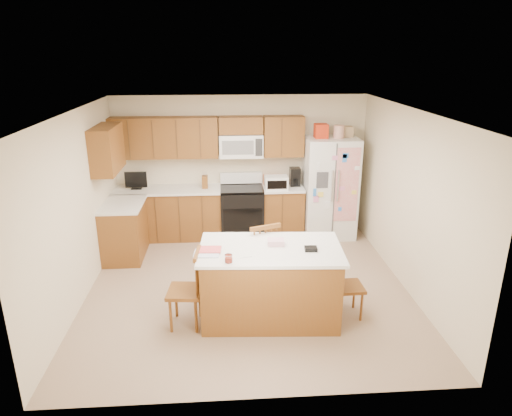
{
  "coord_description": "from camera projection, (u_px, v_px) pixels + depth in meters",
  "views": [
    {
      "loc": [
        -0.3,
        -5.85,
        3.24
      ],
      "look_at": [
        0.14,
        0.35,
        1.08
      ],
      "focal_mm": 32.0,
      "sensor_mm": 36.0,
      "label": 1
    }
  ],
  "objects": [
    {
      "name": "room_shell",
      "position": [
        247.0,
        191.0,
        6.12
      ],
      "size": [
        4.6,
        4.6,
        2.52
      ],
      "color": "beige",
      "rests_on": "ground"
    },
    {
      "name": "windsor_chair_back",
      "position": [
        260.0,
        259.0,
        6.3
      ],
      "size": [
        0.58,
        0.56,
        1.06
      ],
      "color": "brown",
      "rests_on": "ground"
    },
    {
      "name": "cabinetry",
      "position": [
        186.0,
        191.0,
        7.91
      ],
      "size": [
        3.36,
        1.56,
        2.15
      ],
      "color": "brown",
      "rests_on": "ground"
    },
    {
      "name": "stove",
      "position": [
        242.0,
        211.0,
        8.26
      ],
      "size": [
        0.76,
        0.65,
        1.13
      ],
      "color": "black",
      "rests_on": "ground"
    },
    {
      "name": "windsor_chair_right",
      "position": [
        347.0,
        286.0,
        5.76
      ],
      "size": [
        0.37,
        0.39,
        0.87
      ],
      "color": "brown",
      "rests_on": "ground"
    },
    {
      "name": "ground",
      "position": [
        248.0,
        286.0,
        6.59
      ],
      "size": [
        4.5,
        4.5,
        0.0
      ],
      "primitive_type": "plane",
      "color": "#94725D",
      "rests_on": "ground"
    },
    {
      "name": "refrigerator",
      "position": [
        329.0,
        186.0,
        8.16
      ],
      "size": [
        0.9,
        0.79,
        2.04
      ],
      "color": "white",
      "rests_on": "ground"
    },
    {
      "name": "island",
      "position": [
        270.0,
        282.0,
        5.71
      ],
      "size": [
        1.83,
        1.12,
        1.04
      ],
      "color": "brown",
      "rests_on": "ground"
    },
    {
      "name": "windsor_chair_left",
      "position": [
        187.0,
        291.0,
        5.54
      ],
      "size": [
        0.44,
        0.46,
        0.99
      ],
      "color": "brown",
      "rests_on": "ground"
    }
  ]
}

